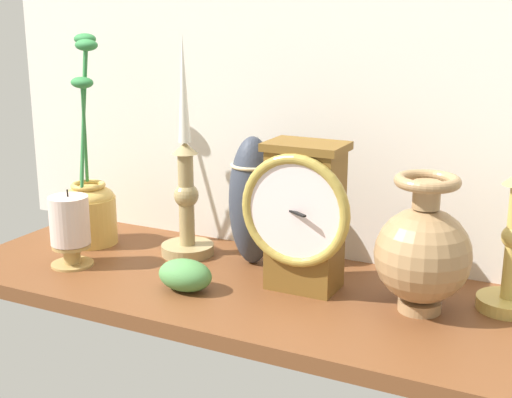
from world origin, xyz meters
TOP-DOWN VIEW (x-y plane):
  - ground_plane at (0.00, 0.00)cm, footprint 100.00×36.00cm
  - back_wall at (0.00, 18.50)cm, footprint 120.00×2.00cm
  - mantel_clock at (7.72, 1.71)cm, footprint 17.16×10.10cm
  - candlestick_tall_center at (-16.52, 7.56)cm, footprint 9.23×9.23cm
  - brass_vase_bulbous at (25.99, 1.95)cm, footprint 13.67×13.67cm
  - brass_vase_jar at (-35.61, 4.84)cm, footprint 9.61×9.61cm
  - pillar_candle_front at (-30.98, -5.88)cm, footprint 7.10×7.10cm
  - tall_ceramic_vase at (-4.35, 8.88)cm, footprint 7.96×7.96cm
  - ivy_sprig at (-8.08, -6.63)cm, footprint 8.78×6.15cm

SIDE VIEW (x-z plane):
  - ground_plane at x=0.00cm, z-range -2.40..0.00cm
  - ivy_sprig at x=-8.08cm, z-range 0.00..4.89cm
  - pillar_candle_front at x=-30.98cm, z-range 0.02..13.17cm
  - brass_vase_jar at x=-35.61cm, z-range -11.05..26.60cm
  - brass_vase_bulbous at x=25.99cm, z-range -1.01..18.95cm
  - tall_ceramic_vase at x=-4.35cm, z-range 0.14..21.93cm
  - candlestick_tall_center at x=-16.52cm, z-range -8.04..30.18cm
  - mantel_clock at x=7.72cm, z-range 0.56..23.41cm
  - back_wall at x=0.00cm, z-range 0.00..65.00cm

